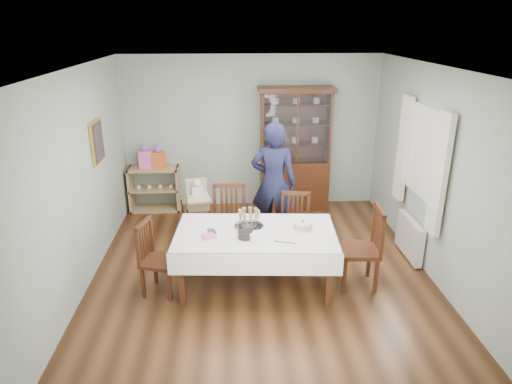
{
  "coord_description": "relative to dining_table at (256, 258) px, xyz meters",
  "views": [
    {
      "loc": [
        -0.38,
        -5.45,
        3.21
      ],
      "look_at": [
        -0.05,
        0.2,
        1.08
      ],
      "focal_mm": 32.0,
      "sensor_mm": 36.0,
      "label": 1
    }
  ],
  "objects": [
    {
      "name": "birthday_cake",
      "position": [
        0.6,
        0.04,
        0.42
      ],
      "size": [
        0.26,
        0.26,
        0.18
      ],
      "color": "white",
      "rests_on": "dining_table"
    },
    {
      "name": "curtain_right",
      "position": [
        2.25,
        1.26,
        1.07
      ],
      "size": [
        0.07,
        0.3,
        1.55
      ],
      "primitive_type": "cube",
      "color": "silver",
      "rests_on": "room_shell"
    },
    {
      "name": "woman",
      "position": [
        0.35,
        1.29,
        0.55
      ],
      "size": [
        0.76,
        0.58,
        1.87
      ],
      "primitive_type": "imported",
      "rotation": [
        0.0,
        0.0,
        2.94
      ],
      "color": "black",
      "rests_on": "floor"
    },
    {
      "name": "cake_knife",
      "position": [
        0.33,
        -0.32,
        0.38
      ],
      "size": [
        0.25,
        0.11,
        0.01
      ],
      "primitive_type": "cube",
      "rotation": [
        0.0,
        0.0,
        -0.33
      ],
      "color": "silver",
      "rests_on": "dining_table"
    },
    {
      "name": "chair_end_right",
      "position": [
        1.33,
        -0.06,
        -0.07
      ],
      "size": [
        0.51,
        0.51,
        1.07
      ],
      "rotation": [
        0.0,
        0.0,
        -1.63
      ],
      "color": "#442311",
      "rests_on": "floor"
    },
    {
      "name": "napkin_stack",
      "position": [
        -0.57,
        -0.12,
        0.39
      ],
      "size": [
        0.2,
        0.2,
        0.02
      ],
      "primitive_type": "cube",
      "rotation": [
        0.0,
        0.0,
        0.42
      ],
      "color": "#E955A9",
      "rests_on": "dining_table"
    },
    {
      "name": "china_cabinet",
      "position": [
        0.84,
        2.6,
        0.74
      ],
      "size": [
        1.3,
        0.48,
        2.18
      ],
      "color": "#442311",
      "rests_on": "floor"
    },
    {
      "name": "gift_bag_orange",
      "position": [
        -1.54,
        2.6,
        0.6
      ],
      "size": [
        0.24,
        0.19,
        0.41
      ],
      "color": "orange",
      "rests_on": "sideboard"
    },
    {
      "name": "gift_bag_pink",
      "position": [
        -1.78,
        2.6,
        0.6
      ],
      "size": [
        0.26,
        0.19,
        0.43
      ],
      "color": "#E955A9",
      "rests_on": "sideboard"
    },
    {
      "name": "sideboard",
      "position": [
        -1.66,
        2.62,
        0.02
      ],
      "size": [
        0.9,
        0.38,
        0.8
      ],
      "color": "tan",
      "rests_on": "floor"
    },
    {
      "name": "chair_far_left",
      "position": [
        -0.34,
        0.73,
        -0.07
      ],
      "size": [
        0.51,
        0.51,
        1.07
      ],
      "rotation": [
        0.0,
        0.0,
        -0.06
      ],
      "color": "#442311",
      "rests_on": "floor"
    },
    {
      "name": "room_shell",
      "position": [
        0.09,
        0.87,
        1.32
      ],
      "size": [
        5.0,
        5.0,
        5.0
      ],
      "color": "#9EAA99",
      "rests_on": "floor"
    },
    {
      "name": "plate_stack_white",
      "position": [
        0.01,
        -0.23,
        0.42
      ],
      "size": [
        0.25,
        0.25,
        0.09
      ],
      "primitive_type": "cylinder",
      "rotation": [
        0.0,
        0.0,
        -0.3
      ],
      "color": "white",
      "rests_on": "dining_table"
    },
    {
      "name": "picture_frame",
      "position": [
        -2.13,
        1.14,
        1.27
      ],
      "size": [
        0.04,
        0.48,
        0.58
      ],
      "primitive_type": "cube",
      "color": "gold",
      "rests_on": "room_shell"
    },
    {
      "name": "cutlery",
      "position": [
        -0.58,
        0.03,
        0.38
      ],
      "size": [
        0.16,
        0.2,
        0.01
      ],
      "primitive_type": null,
      "rotation": [
        0.0,
        0.0,
        0.3
      ],
      "color": "silver",
      "rests_on": "dining_table"
    },
    {
      "name": "chair_far_right",
      "position": [
        0.59,
        0.67,
        -0.1
      ],
      "size": [
        0.49,
        0.49,
        0.96
      ],
      "rotation": [
        0.0,
        0.0,
        -0.15
      ],
      "color": "#442311",
      "rests_on": "floor"
    },
    {
      "name": "high_chair",
      "position": [
        -0.81,
        1.41,
        -0.0
      ],
      "size": [
        0.51,
        0.51,
        0.98
      ],
      "rotation": [
        0.0,
        0.0,
        0.18
      ],
      "color": "black",
      "rests_on": "floor"
    },
    {
      "name": "plate_stack_dark",
      "position": [
        -0.13,
        -0.16,
        0.42
      ],
      "size": [
        0.21,
        0.21,
        0.09
      ],
      "primitive_type": "cylinder",
      "rotation": [
        0.0,
        0.0,
        -0.15
      ],
      "color": "black",
      "rests_on": "dining_table"
    },
    {
      "name": "radiator",
      "position": [
        2.25,
        0.64,
        -0.08
      ],
      "size": [
        0.1,
        0.8,
        0.55
      ],
      "primitive_type": "cube",
      "color": "white",
      "rests_on": "floor"
    },
    {
      "name": "window",
      "position": [
        2.31,
        0.64,
        1.17
      ],
      "size": [
        0.04,
        1.02,
        1.22
      ],
      "primitive_type": "cube",
      "color": "white",
      "rests_on": "room_shell"
    },
    {
      "name": "chair_end_left",
      "position": [
        -1.19,
        -0.09,
        -0.1
      ],
      "size": [
        0.53,
        0.53,
        0.95
      ],
      "rotation": [
        0.0,
        0.0,
        1.29
      ],
      "color": "#442311",
      "rests_on": "floor"
    },
    {
      "name": "champagne_tray",
      "position": [
        -0.08,
        0.15,
        0.45
      ],
      "size": [
        0.38,
        0.38,
        0.23
      ],
      "color": "silver",
      "rests_on": "dining_table"
    },
    {
      "name": "curtain_left",
      "position": [
        2.25,
        0.02,
        1.07
      ],
      "size": [
        0.07,
        0.3,
        1.55
      ],
      "primitive_type": "cube",
      "color": "silver",
      "rests_on": "room_shell"
    },
    {
      "name": "floor",
      "position": [
        0.09,
        0.34,
        -0.38
      ],
      "size": [
        5.0,
        5.0,
        0.0
      ],
      "primitive_type": "plane",
      "color": "#593319",
      "rests_on": "ground"
    },
    {
      "name": "dining_table",
      "position": [
        0.0,
        0.0,
        0.0
      ],
      "size": [
        2.07,
        1.28,
        0.76
      ],
      "rotation": [
        0.0,
        0.0,
        -0.07
      ],
      "color": "#442311",
      "rests_on": "floor"
    }
  ]
}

